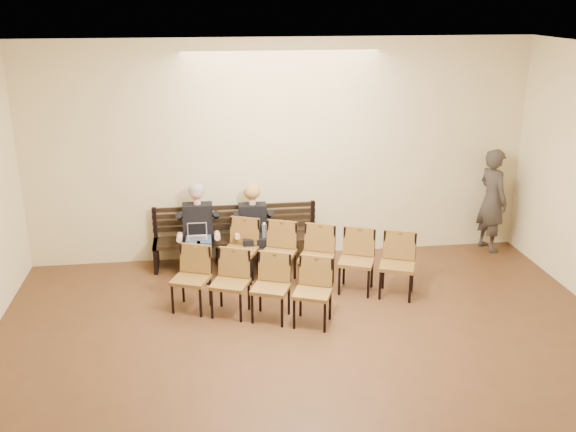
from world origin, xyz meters
The scene contains 10 objects.
room_walls centered at (0.00, 0.79, 2.54)m, with size 8.02×10.01×3.51m.
bench centered at (-0.76, 4.65, 0.23)m, with size 2.60×0.90×0.45m, color black.
seated_man centered at (-1.35, 4.53, 0.68)m, with size 0.57×0.79×1.37m, color black, non-canonical shape.
seated_woman centered at (-0.50, 4.53, 0.62)m, with size 0.53×0.73×1.23m, color black, non-canonical shape.
laptop centered at (-1.37, 4.34, 0.56)m, with size 0.30×0.24×0.22m, color silver.
water_bottle centered at (-0.35, 4.29, 0.57)m, with size 0.07×0.07×0.24m, color silver.
bag centered at (-0.87, 4.75, 0.15)m, with size 0.41×0.28×0.30m, color black.
passerby centered at (3.50, 4.75, 1.00)m, with size 0.73×0.48×2.00m, color #332E2A.
chair_row_front centered at (0.35, 3.67, 0.46)m, with size 2.81×0.50×0.92m, color brown.
chair_row_back centered at (-0.69, 2.87, 0.44)m, with size 2.15×0.48×0.88m, color brown.
Camera 1 is at (-1.23, -4.84, 4.09)m, focal length 40.00 mm.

